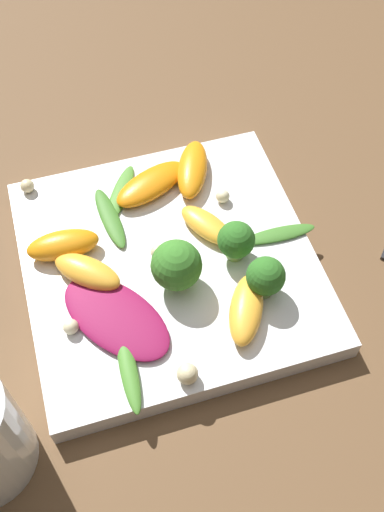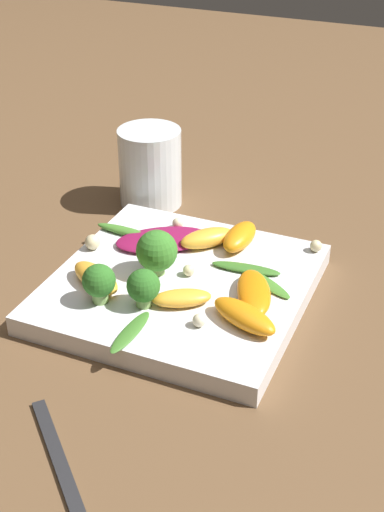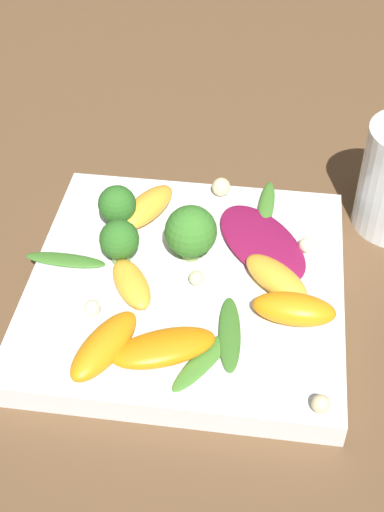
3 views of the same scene
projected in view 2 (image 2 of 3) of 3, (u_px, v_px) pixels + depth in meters
The scene contains 23 objects.
ground_plane at pixel (181, 296), 0.75m from camera, with size 2.40×2.40×0.00m, color brown.
plate at pixel (181, 287), 0.74m from camera, with size 0.25×0.25×0.02m.
drinking_glass at pixel (150, 167), 0.90m from camera, with size 0.08×0.08×0.10m.
fork at pixel (70, 490), 0.53m from camera, with size 0.13×0.13×0.01m.
radicchio_leaf_0 at pixel (163, 240), 0.79m from camera, with size 0.12×0.11×0.01m.
orange_segment_0 at pixel (254, 292), 0.70m from camera, with size 0.06×0.08×0.02m.
orange_segment_1 at pixel (182, 298), 0.69m from camera, with size 0.06×0.05×0.02m.
orange_segment_2 at pixel (209, 238), 0.78m from camera, with size 0.06×0.06×0.02m.
orange_segment_3 at pixel (96, 278), 0.72m from camera, with size 0.07×0.05×0.02m.
orange_segment_4 at pixel (240, 237), 0.79m from camera, with size 0.03×0.06×0.02m.
orange_segment_5 at pixel (244, 316), 0.66m from camera, with size 0.08×0.05×0.02m.
broccoli_floret_0 at pixel (143, 287), 0.68m from camera, with size 0.03×0.03×0.04m.
broccoli_floret_1 at pixel (99, 282), 0.69m from camera, with size 0.03×0.03×0.04m.
broccoli_floret_2 at pixel (155, 253), 0.73m from camera, with size 0.04×0.04×0.05m.
arugula_sprig_0 at pixel (130, 332), 0.66m from camera, with size 0.02×0.07×0.00m.
arugula_sprig_1 at pixel (246, 268), 0.75m from camera, with size 0.08×0.02×0.01m.
arugula_sprig_2 at pixel (265, 282), 0.72m from camera, with size 0.07×0.05×0.00m.
arugula_sprig_3 at pixel (125, 231), 0.81m from camera, with size 0.07×0.02×0.01m.
macadamia_nut_0 at pixel (189, 270), 0.74m from camera, with size 0.01×0.01×0.01m.
macadamia_nut_1 at pixel (316, 246), 0.78m from camera, with size 0.01×0.01×0.01m.
macadamia_nut_2 at pixel (199, 320), 0.66m from camera, with size 0.01×0.01×0.01m.
macadamia_nut_3 at pixel (93, 242), 0.78m from camera, with size 0.02×0.02×0.02m.
macadamia_nut_4 at pixel (178, 223), 0.82m from camera, with size 0.01×0.01×0.01m.
Camera 2 is at (-0.25, 0.56, 0.43)m, focal length 50.00 mm.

